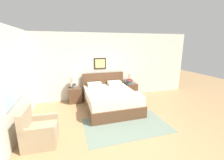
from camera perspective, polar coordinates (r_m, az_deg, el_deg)
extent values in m
plane|color=#99754C|center=(3.81, 8.43, -21.57)|extent=(16.00, 16.00, 0.00)
cube|color=beige|center=(6.09, -3.47, 5.29)|extent=(7.61, 0.06, 2.60)
cube|color=black|center=(6.00, -4.56, 6.27)|extent=(0.48, 0.02, 0.43)
cube|color=tan|center=(5.99, -4.53, 6.26)|extent=(0.40, 0.00, 0.35)
cube|color=beige|center=(4.58, -32.29, 0.33)|extent=(0.06, 5.44, 2.60)
cube|color=#9EBCDB|center=(4.34, -32.65, 0.82)|extent=(0.02, 1.79, 1.07)
cube|color=slate|center=(4.33, 5.44, -16.72)|extent=(2.28, 1.41, 0.01)
cube|color=brown|center=(5.31, -0.61, -9.00)|extent=(1.68, 2.13, 0.28)
cube|color=brown|center=(4.34, 3.28, -11.85)|extent=(1.68, 0.06, 0.08)
cube|color=beige|center=(5.20, -0.62, -6.00)|extent=(1.61, 2.04, 0.31)
cube|color=brown|center=(6.06, -3.36, 0.62)|extent=(1.68, 0.06, 0.46)
cube|color=#B2A893|center=(4.54, 1.73, -6.53)|extent=(1.64, 0.60, 0.06)
cube|color=beige|center=(5.80, -6.67, -1.68)|extent=(0.52, 0.32, 0.14)
cube|color=beige|center=(5.98, 0.93, -1.10)|extent=(0.52, 0.32, 0.14)
cube|color=#998466|center=(3.91, -25.37, -18.26)|extent=(0.72, 0.74, 0.41)
cube|color=#998466|center=(3.79, -30.31, -12.63)|extent=(0.15, 0.71, 0.44)
cube|color=#998466|center=(4.05, -24.96, -12.71)|extent=(0.69, 0.13, 0.14)
cube|color=#998466|center=(3.53, -26.80, -16.98)|extent=(0.69, 0.13, 0.14)
cube|color=brown|center=(5.89, -13.86, -5.60)|extent=(0.47, 0.42, 0.56)
sphere|color=#332D28|center=(5.63, -13.82, -4.81)|extent=(0.02, 0.02, 0.02)
cube|color=brown|center=(6.40, 7.14, -3.74)|extent=(0.47, 0.42, 0.56)
sphere|color=#332D28|center=(6.16, 8.01, -2.92)|extent=(0.02, 0.02, 0.02)
cylinder|color=slate|center=(5.77, -14.19, -2.27)|extent=(0.15, 0.15, 0.16)
cylinder|color=slate|center=(5.74, -14.25, -1.22)|extent=(0.02, 0.02, 0.06)
cylinder|color=beige|center=(5.70, -14.34, 0.16)|extent=(0.25, 0.25, 0.22)
cylinder|color=slate|center=(6.29, 7.33, -0.64)|extent=(0.15, 0.15, 0.16)
cylinder|color=slate|center=(6.26, 7.36, 0.33)|extent=(0.02, 0.02, 0.06)
cylinder|color=beige|center=(6.23, 7.40, 1.61)|extent=(0.25, 0.25, 0.22)
cube|color=#335693|center=(6.24, 6.47, -1.32)|extent=(0.24, 0.27, 0.03)
cube|color=#4C7551|center=(6.23, 6.48, -0.97)|extent=(0.15, 0.25, 0.04)
cube|color=#232328|center=(6.22, 6.49, -0.61)|extent=(0.18, 0.25, 0.04)
cube|color=#335693|center=(6.21, 6.50, -0.28)|extent=(0.20, 0.24, 0.03)
cube|color=#B7332D|center=(6.20, 6.51, 0.00)|extent=(0.15, 0.25, 0.03)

